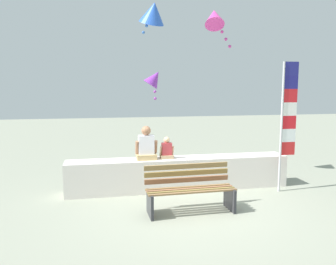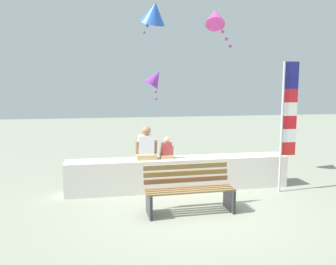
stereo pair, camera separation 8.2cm
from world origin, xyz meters
TOP-DOWN VIEW (x-y plane):
  - ground_plane at (0.00, 0.00)m, footprint 40.00×40.00m
  - seawall_ledge at (0.00, 1.22)m, footprint 5.14×0.60m
  - park_bench at (-0.12, -0.21)m, footprint 1.71×0.65m
  - person_adult at (-0.76, 1.23)m, footprint 0.50×0.36m
  - person_child at (-0.29, 1.23)m, footprint 0.33×0.24m
  - flag_banner at (2.31, 0.61)m, footprint 0.38×0.05m
  - kite_blue at (-0.29, 3.18)m, footprint 0.95×1.04m
  - kite_magenta at (1.12, 2.17)m, footprint 0.75×0.78m
  - kite_purple at (-0.30, 2.97)m, footprint 0.64×0.59m

SIDE VIEW (x-z plane):
  - ground_plane at x=0.00m, z-range 0.00..0.00m
  - seawall_ledge at x=0.00m, z-range 0.00..0.74m
  - park_bench at x=-0.12m, z-range -0.02..0.86m
  - person_child at x=-0.29m, z-range 0.69..1.19m
  - person_adult at x=-0.76m, z-range 0.66..1.42m
  - flag_banner at x=2.31m, z-range 0.25..3.17m
  - kite_purple at x=-0.30m, z-range 2.16..3.03m
  - kite_magenta at x=1.12m, z-range 3.55..4.65m
  - kite_blue at x=-0.29m, z-range 3.88..4.84m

